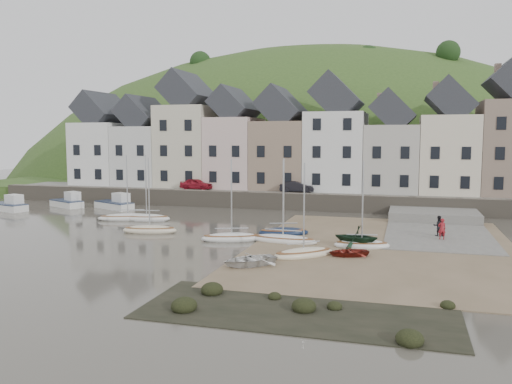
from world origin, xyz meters
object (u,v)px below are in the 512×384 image
(rowboat_red, at_px, (348,252))
(person_dark, at_px, (438,226))
(car_right, at_px, (297,187))
(car_left, at_px, (196,184))
(person_red, at_px, (442,229))
(rowboat_green, at_px, (356,236))
(rowboat_white, at_px, (249,260))
(sailboat_0, at_px, (128,217))

(rowboat_red, bearing_deg, person_dark, 122.13)
(rowboat_red, bearing_deg, car_right, 176.34)
(person_dark, height_order, car_left, car_left)
(person_red, xyz_separation_m, car_right, (-14.32, 15.89, 1.31))
(car_left, bearing_deg, rowboat_green, -132.26)
(rowboat_white, distance_m, car_right, 27.51)
(rowboat_white, distance_m, rowboat_green, 9.08)
(rowboat_green, bearing_deg, rowboat_red, 1.23)
(rowboat_red, height_order, person_dark, person_dark)
(sailboat_0, relative_size, person_dark, 4.00)
(rowboat_red, xyz_separation_m, car_left, (-20.14, 23.12, 1.92))
(sailboat_0, xyz_separation_m, person_dark, (27.44, -1.06, 0.65))
(person_dark, bearing_deg, rowboat_white, 39.03)
(rowboat_white, height_order, person_red, person_red)
(rowboat_red, relative_size, person_dark, 1.66)
(rowboat_green, height_order, car_left, car_left)
(sailboat_0, relative_size, car_right, 1.67)
(rowboat_white, bearing_deg, rowboat_green, 97.10)
(sailboat_0, height_order, rowboat_white, sailboat_0)
(rowboat_white, distance_m, person_red, 16.27)
(person_red, bearing_deg, sailboat_0, -18.72)
(car_right, bearing_deg, sailboat_0, 122.82)
(rowboat_white, relative_size, rowboat_green, 1.15)
(rowboat_green, bearing_deg, person_red, 132.28)
(rowboat_white, relative_size, rowboat_red, 1.30)
(sailboat_0, distance_m, rowboat_green, 22.76)
(rowboat_green, height_order, person_dark, person_dark)
(rowboat_green, relative_size, person_dark, 1.87)
(person_red, bearing_deg, rowboat_red, 35.99)
(rowboat_red, distance_m, car_right, 24.60)
(rowboat_green, bearing_deg, sailboat_0, -101.41)
(sailboat_0, distance_m, rowboat_white, 21.20)
(sailboat_0, bearing_deg, rowboat_white, -40.82)
(rowboat_white, height_order, rowboat_green, rowboat_green)
(person_dark, distance_m, car_left, 29.90)
(person_red, relative_size, car_right, 0.42)
(person_red, relative_size, person_dark, 1.01)
(rowboat_green, relative_size, rowboat_red, 1.13)
(rowboat_red, bearing_deg, rowboat_white, -75.52)
(car_left, distance_m, car_right, 11.96)
(sailboat_0, xyz_separation_m, rowboat_green, (21.72, -6.78, 0.58))
(person_dark, distance_m, car_right, 20.31)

